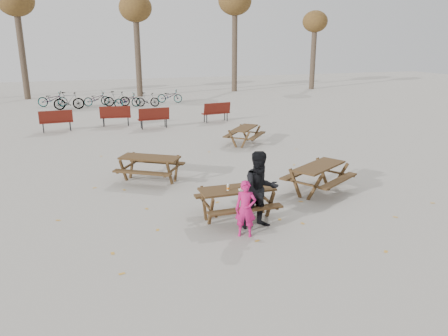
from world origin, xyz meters
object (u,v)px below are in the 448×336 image
object	(u,v)px
picnic_table_far	(245,136)
main_picnic_table	(237,196)
adult	(260,190)
child	(246,209)
soda_bottle	(228,188)
picnic_table_north	(150,169)
picnic_table_east	(319,179)
food_tray	(243,190)

from	to	relation	value
picnic_table_far	main_picnic_table	bearing A→B (deg)	-161.83
adult	picnic_table_far	bearing A→B (deg)	68.53
child	picnic_table_far	xyz separation A→B (m)	(3.14, 8.28, -0.29)
soda_bottle	picnic_table_north	size ratio (longest dim) A/B	0.09
picnic_table_east	soda_bottle	bearing A→B (deg)	169.52
picnic_table_east	picnic_table_far	bearing A→B (deg)	58.04
food_tray	soda_bottle	world-z (taller)	soda_bottle
food_tray	adult	xyz separation A→B (m)	(0.25, -0.48, 0.12)
picnic_table_far	soda_bottle	bearing A→B (deg)	-163.29
main_picnic_table	soda_bottle	world-z (taller)	soda_bottle
soda_bottle	picnic_table_north	distance (m)	3.91
adult	food_tray	bearing A→B (deg)	114.29
main_picnic_table	food_tray	xyz separation A→B (m)	(0.08, -0.19, 0.21)
picnic_table_east	picnic_table_far	world-z (taller)	picnic_table_east
main_picnic_table	child	world-z (taller)	child
adult	child	bearing A→B (deg)	-148.91
child	picnic_table_north	size ratio (longest dim) A/B	0.71
food_tray	picnic_table_far	distance (m)	8.03
main_picnic_table	soda_bottle	size ratio (longest dim) A/B	10.59
food_tray	picnic_table_east	bearing A→B (deg)	24.56
soda_bottle	adult	distance (m)	0.82
main_picnic_table	picnic_table_far	distance (m)	7.87
main_picnic_table	child	bearing A→B (deg)	-99.01
child	adult	xyz separation A→B (m)	(0.48, 0.33, 0.27)
soda_bottle	picnic_table_far	bearing A→B (deg)	66.30
food_tray	soda_bottle	xyz separation A→B (m)	(-0.34, 0.10, 0.05)
main_picnic_table	child	xyz separation A→B (m)	(-0.16, -1.00, 0.05)
adult	picnic_table_east	bearing A→B (deg)	31.49
food_tray	picnic_table_far	xyz separation A→B (m)	(2.90, 7.48, -0.44)
picnic_table_north	picnic_table_east	bearing A→B (deg)	2.69
food_tray	adult	bearing A→B (deg)	-62.71
main_picnic_table	food_tray	world-z (taller)	food_tray
adult	picnic_table_north	bearing A→B (deg)	110.73
main_picnic_table	picnic_table_far	xyz separation A→B (m)	(2.98, 7.28, -0.23)
adult	picnic_table_far	size ratio (longest dim) A/B	1.11
child	picnic_table_north	distance (m)	4.78
soda_bottle	picnic_table_far	distance (m)	8.07
adult	soda_bottle	bearing A→B (deg)	132.23
child	adult	size ratio (longest dim) A/B	0.70
main_picnic_table	picnic_table_far	world-z (taller)	main_picnic_table
food_tray	adult	distance (m)	0.55
main_picnic_table	picnic_table_north	distance (m)	3.90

